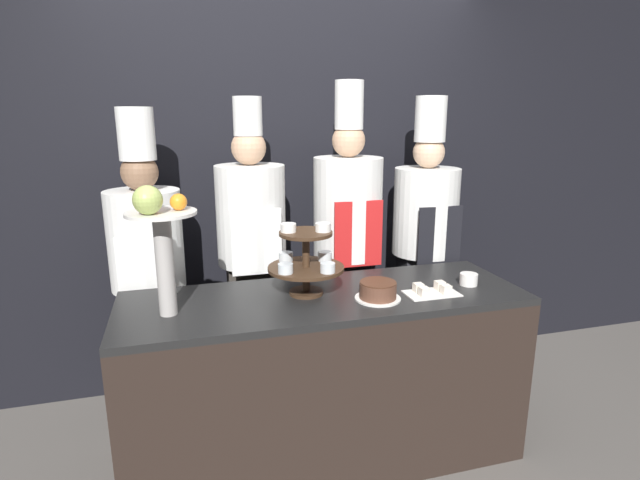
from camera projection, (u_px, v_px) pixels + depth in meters
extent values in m
cube|color=black|center=(284.00, 168.00, 3.16)|extent=(10.00, 0.06, 2.80)
cube|color=black|center=(325.00, 380.00, 2.52)|extent=(1.95, 0.65, 0.85)
cube|color=black|center=(326.00, 298.00, 2.41)|extent=(1.95, 0.65, 0.03)
cylinder|color=#3D2819|center=(306.00, 292.00, 2.42)|extent=(0.17, 0.17, 0.02)
cylinder|color=#3D2819|center=(306.00, 263.00, 2.39)|extent=(0.04, 0.04, 0.31)
cylinder|color=#3D2819|center=(306.00, 268.00, 2.39)|extent=(0.37, 0.37, 0.02)
cylinder|color=#3D2819|center=(306.00, 233.00, 2.35)|extent=(0.25, 0.25, 0.02)
cylinder|color=silver|center=(286.00, 257.00, 2.47)|extent=(0.07, 0.07, 0.04)
cylinder|color=green|center=(286.00, 258.00, 2.48)|extent=(0.06, 0.06, 0.03)
cylinder|color=silver|center=(286.00, 268.00, 2.29)|extent=(0.07, 0.07, 0.04)
cylinder|color=gold|center=(286.00, 270.00, 2.29)|extent=(0.06, 0.06, 0.03)
cylinder|color=silver|center=(328.00, 268.00, 2.30)|extent=(0.07, 0.07, 0.04)
cylinder|color=red|center=(328.00, 269.00, 2.30)|extent=(0.06, 0.06, 0.03)
cylinder|color=silver|center=(325.00, 256.00, 2.49)|extent=(0.07, 0.07, 0.04)
cylinder|color=beige|center=(325.00, 257.00, 2.49)|extent=(0.06, 0.06, 0.03)
cylinder|color=white|center=(288.00, 228.00, 2.34)|extent=(0.07, 0.07, 0.04)
cylinder|color=white|center=(323.00, 227.00, 2.35)|extent=(0.07, 0.07, 0.04)
cylinder|color=#B2ADA8|center=(165.00, 266.00, 2.13)|extent=(0.08, 0.08, 0.44)
cylinder|color=white|center=(161.00, 213.00, 2.07)|extent=(0.29, 0.29, 0.01)
sphere|color=orange|center=(178.00, 202.00, 2.08)|extent=(0.07, 0.07, 0.07)
sphere|color=red|center=(151.00, 201.00, 2.11)|extent=(0.07, 0.07, 0.07)
sphere|color=#ADC160|center=(148.00, 200.00, 1.99)|extent=(0.12, 0.12, 0.12)
cylinder|color=white|center=(378.00, 298.00, 2.36)|extent=(0.22, 0.22, 0.01)
cylinder|color=brown|center=(378.00, 290.00, 2.35)|extent=(0.17, 0.17, 0.07)
cylinder|color=#472819|center=(378.00, 282.00, 2.34)|extent=(0.17, 0.17, 0.01)
cylinder|color=white|center=(469.00, 279.00, 2.55)|extent=(0.09, 0.09, 0.06)
cube|color=white|center=(432.00, 293.00, 2.42)|extent=(0.26, 0.15, 0.01)
cube|color=silver|center=(424.00, 292.00, 2.37)|extent=(0.04, 0.04, 0.04)
cube|color=silver|center=(446.00, 289.00, 2.40)|extent=(0.04, 0.04, 0.04)
cube|color=silver|center=(418.00, 288.00, 2.43)|extent=(0.04, 0.04, 0.04)
cube|color=silver|center=(440.00, 286.00, 2.46)|extent=(0.04, 0.04, 0.04)
cube|color=#28282D|center=(156.00, 355.00, 2.83)|extent=(0.29, 0.16, 0.81)
cylinder|color=white|center=(146.00, 240.00, 2.67)|extent=(0.39, 0.39, 0.53)
cube|color=white|center=(145.00, 269.00, 2.52)|extent=(0.27, 0.01, 0.34)
sphere|color=#846047|center=(140.00, 172.00, 2.58)|extent=(0.19, 0.19, 0.19)
cylinder|color=white|center=(136.00, 134.00, 2.53)|extent=(0.18, 0.18, 0.27)
cube|color=#38332D|center=(255.00, 335.00, 2.97)|extent=(0.29, 0.16, 0.91)
cylinder|color=silver|center=(251.00, 215.00, 2.79)|extent=(0.39, 0.39, 0.56)
cube|color=white|center=(257.00, 242.00, 2.65)|extent=(0.27, 0.01, 0.36)
sphere|color=tan|center=(249.00, 148.00, 2.70)|extent=(0.19, 0.19, 0.19)
cylinder|color=white|center=(248.00, 116.00, 2.66)|extent=(0.15, 0.15, 0.21)
cube|color=#28282D|center=(346.00, 325.00, 3.12)|extent=(0.30, 0.17, 0.90)
cylinder|color=white|center=(348.00, 208.00, 2.94)|extent=(0.40, 0.40, 0.59)
cube|color=red|center=(358.00, 234.00, 2.79)|extent=(0.28, 0.01, 0.38)
sphere|color=tan|center=(349.00, 141.00, 2.84)|extent=(0.19, 0.19, 0.19)
cylinder|color=white|center=(349.00, 105.00, 2.79)|extent=(0.16, 0.16, 0.27)
cube|color=#28282D|center=(420.00, 318.00, 3.26)|extent=(0.30, 0.16, 0.88)
cylinder|color=silver|center=(426.00, 211.00, 3.08)|extent=(0.40, 0.40, 0.53)
cube|color=black|center=(440.00, 235.00, 2.93)|extent=(0.28, 0.01, 0.34)
sphere|color=#DBB28E|center=(429.00, 152.00, 2.99)|extent=(0.19, 0.19, 0.19)
cylinder|color=white|center=(431.00, 119.00, 2.95)|extent=(0.19, 0.19, 0.27)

